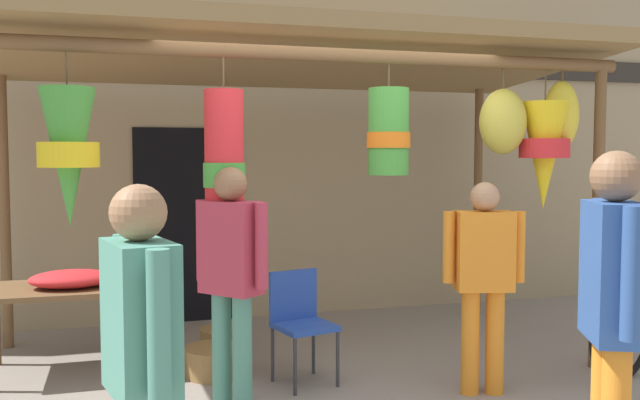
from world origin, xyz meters
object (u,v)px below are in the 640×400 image
Objects in this scene: wicker_basket_by_table at (217,361)px; customer_foreground at (141,355)px; flower_heap_on_table at (73,279)px; wicker_basket_spare at (224,340)px; passerby_at_right at (231,269)px; vendor_in_orange at (613,303)px; shopper_by_bananas at (484,271)px; display_table at (78,294)px; folding_chair at (300,316)px.

wicker_basket_by_table is 0.31× the size of customer_foreground.
wicker_basket_spare is at bearing 11.33° from flower_heap_on_table.
vendor_in_orange is at bearing -50.47° from passerby_at_right.
wicker_basket_by_table is at bearing 89.37° from passerby_at_right.
customer_foreground is 1.06× the size of shopper_by_bananas.
folding_chair is at bearing -24.52° from display_table.
shopper_by_bananas is at bearing 80.34° from vendor_in_orange.
passerby_at_right is (1.04, -1.26, 0.35)m from display_table.
flower_heap_on_table is (-0.03, -0.07, 0.13)m from display_table.
flower_heap_on_table is 1.55× the size of wicker_basket_spare.
wicker_basket_by_table is at bearing 150.65° from folding_chair.
display_table is 1.80m from folding_chair.
flower_heap_on_table is 3.02m from customer_foreground.
wicker_basket_spare is at bearing 8.22° from display_table.
folding_chair reaches higher than display_table.
passerby_at_right reaches higher than folding_chair.
flower_heap_on_table is 1.81m from folding_chair.
passerby_at_right is at bearing 129.53° from vendor_in_orange.
customer_foreground reaches higher than display_table.
folding_chair is 0.78m from wicker_basket_by_table.
vendor_in_orange is at bearing -67.37° from wicker_basket_spare.
customer_foreground reaches higher than shopper_by_bananas.
vendor_in_orange is at bearing -50.54° from display_table.
shopper_by_bananas reaches higher than folding_chair.
vendor_in_orange is (1.36, -3.26, 0.93)m from wicker_basket_spare.
vendor_in_orange is (1.50, -2.67, 0.93)m from wicker_basket_by_table.
flower_heap_on_table is at bearing 131.76° from passerby_at_right.
flower_heap_on_table reaches higher than display_table.
flower_heap_on_table is at bearing -168.67° from wicker_basket_spare.
wicker_basket_by_table is at bearing -103.29° from wicker_basket_spare.
passerby_at_right is (1.06, -1.19, 0.22)m from flower_heap_on_table.
folding_chair is 0.51× the size of passerby_at_right.
folding_chair is 1.41m from shopper_by_bananas.
vendor_in_orange reaches higher than customer_foreground.
customer_foreground is (-0.78, -3.22, 0.84)m from wicker_basket_spare.
wicker_basket_by_table is (1.07, -0.34, -0.65)m from flower_heap_on_table.
display_table is 1.24m from wicker_basket_by_table.
folding_chair is 0.48× the size of vendor_in_orange.
passerby_at_right is (-1.80, 0.11, 0.08)m from shopper_by_bananas.
flower_heap_on_table is at bearing 162.31° from wicker_basket_by_table.
folding_chair is 0.52× the size of customer_foreground.
display_table is 1.30m from wicker_basket_spare.
wicker_basket_by_table is 2.18m from shopper_by_bananas.
wicker_basket_spare is (0.14, 0.59, -0.00)m from wicker_basket_by_table.
display_table is at bearing 158.39° from wicker_basket_by_table.
folding_chair is at bearing -22.05° from flower_heap_on_table.
display_table is at bearing 68.59° from flower_heap_on_table.
display_table is 0.86× the size of customer_foreground.
folding_chair is at bearing 40.91° from passerby_at_right.
vendor_in_orange is 1.08× the size of customer_foreground.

